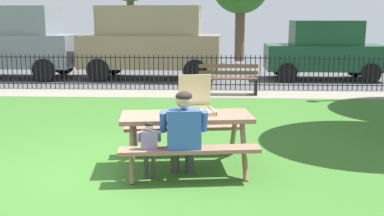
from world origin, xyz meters
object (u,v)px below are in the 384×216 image
(pizza_box_open, at_px, (196,103))
(parked_car_far_left, at_px, (7,40))
(parked_car_left, at_px, (151,41))
(adult_at_table, at_px, (184,131))
(park_bench_center, at_px, (228,80))
(picnic_table_foreground, at_px, (186,127))
(parked_car_center, at_px, (324,50))
(child_at_table, at_px, (149,145))

(pizza_box_open, relative_size, parked_car_far_left, 0.13)
(parked_car_far_left, height_order, parked_car_left, same)
(adult_at_table, height_order, park_bench_center, adult_at_table)
(picnic_table_foreground, distance_m, parked_car_left, 9.66)
(parked_car_left, bearing_deg, pizza_box_open, -78.72)
(picnic_table_foreground, height_order, pizza_box_open, pizza_box_open)
(pizza_box_open, bearing_deg, adult_at_table, -101.24)
(pizza_box_open, xyz_separation_m, adult_at_table, (-0.14, -0.69, -0.24))
(pizza_box_open, distance_m, parked_car_center, 10.12)
(picnic_table_foreground, height_order, adult_at_table, adult_at_table)
(parked_car_far_left, bearing_deg, park_bench_center, -23.30)
(picnic_table_foreground, height_order, parked_car_left, parked_car_left)
(picnic_table_foreground, distance_m, parked_car_far_left, 11.64)
(picnic_table_foreground, xyz_separation_m, child_at_table, (-0.44, -0.59, -0.10))
(park_bench_center, xyz_separation_m, parked_car_far_left, (-7.52, 3.24, 0.89))
(child_at_table, relative_size, parked_car_far_left, 0.17)
(picnic_table_foreground, bearing_deg, parked_car_center, 66.38)
(child_at_table, bearing_deg, parked_car_center, 65.52)
(parked_car_far_left, bearing_deg, pizza_box_open, -53.62)
(adult_at_table, relative_size, child_at_table, 1.47)
(parked_car_left, distance_m, parked_car_center, 5.88)
(adult_at_table, height_order, parked_car_left, parked_car_left)
(parked_car_far_left, distance_m, parked_car_center, 10.87)
(parked_car_far_left, relative_size, parked_car_left, 0.99)
(parked_car_left, bearing_deg, parked_car_far_left, 180.00)
(child_at_table, bearing_deg, parked_car_left, 97.26)
(pizza_box_open, bearing_deg, park_bench_center, 83.69)
(parked_car_left, relative_size, parked_car_center, 1.22)
(adult_at_table, xyz_separation_m, child_at_table, (-0.43, -0.09, -0.16))
(parked_car_center, bearing_deg, picnic_table_foreground, -113.62)
(parked_car_center, bearing_deg, child_at_table, -114.48)
(parked_car_far_left, distance_m, parked_car_left, 4.99)
(parked_car_far_left, xyz_separation_m, parked_car_left, (4.99, -0.00, 0.00))
(park_bench_center, relative_size, parked_car_far_left, 0.34)
(pizza_box_open, distance_m, adult_at_table, 0.75)
(park_bench_center, bearing_deg, adult_at_table, -96.82)
(park_bench_center, bearing_deg, pizza_box_open, -96.31)
(child_at_table, bearing_deg, adult_at_table, 11.24)
(child_at_table, distance_m, parked_car_center, 11.08)
(child_at_table, xyz_separation_m, parked_car_left, (-1.28, 10.07, 0.81))
(adult_at_table, bearing_deg, park_bench_center, 83.18)
(pizza_box_open, height_order, parked_car_left, parked_car_left)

